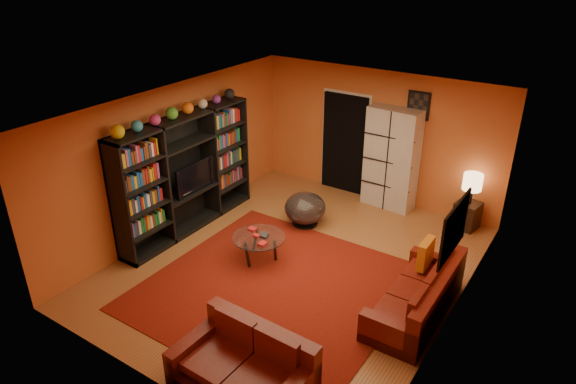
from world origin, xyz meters
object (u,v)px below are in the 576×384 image
Objects in this scene: entertainment_unit at (186,174)px; tv at (192,176)px; loveseat at (246,365)px; coffee_table at (259,239)px; sofa at (421,298)px; storage_cabinet at (392,159)px; side_table at (467,215)px; table_lamp at (473,183)px; bowl_chair at (305,208)px.

tv is at bearing 60.22° from entertainment_unit.
coffee_table is at bearing 34.74° from loveseat.
loveseat is (3.11, -2.50, -0.71)m from tv.
tv reaches higher than sofa.
entertainment_unit is 3.18× the size of tv.
storage_cabinet reaches higher than sofa.
sofa is 3.92× the size of side_table.
tv reaches higher than coffee_table.
table_lamp is (4.19, 2.66, -0.09)m from tv.
entertainment_unit is 3.95× the size of bowl_chair.
entertainment_unit is 2.23m from bowl_chair.
tv is 1.69× the size of table_lamp.
storage_cabinet reaches higher than coffee_table.
tv is at bearing 170.09° from coffee_table.
coffee_table is 3.91m from table_lamp.
table_lamp is at bearing 180.00° from side_table.
loveseat is 2.87× the size of table_lamp.
side_table is at bearing 32.97° from entertainment_unit.
table_lamp is at bearing -10.14° from loveseat.
storage_cabinet is 3.54× the size of table_lamp.
tv reaches higher than bowl_chair.
storage_cabinet is at bearing 58.53° from bowl_chair.
entertainment_unit is 3.49× the size of coffee_table.
tv reaches higher than table_lamp.
storage_cabinet reaches higher than loveseat.
table_lamp is at bearing -57.56° from tv.
sofa reaches higher than side_table.
table_lamp reaches higher than loveseat.
loveseat is 3.92m from bowl_chair.
entertainment_unit is 1.87× the size of loveseat.
side_table is at bearing 93.33° from sofa.
side_table is (1.56, -0.05, -0.74)m from storage_cabinet.
sofa is (4.41, -0.09, -0.76)m from entertainment_unit.
side_table is at bearing -10.14° from loveseat.
bowl_chair is at bearing -117.39° from storage_cabinet.
storage_cabinet is 3.96× the size of side_table.
entertainment_unit is at bearing -147.03° from table_lamp.
coffee_table is at bearing -130.45° from table_lamp.
sofa is 3.44m from storage_cabinet.
side_table is at bearing 49.55° from coffee_table.
table_lamp is (1.56, -0.05, -0.09)m from storage_cabinet.
bowl_chair is (1.71, 1.23, -0.72)m from entertainment_unit.
loveseat is at bearing -68.32° from bowl_chair.
entertainment_unit is at bearing -129.63° from storage_cabinet.
storage_cabinet is at bearing 46.29° from entertainment_unit.
side_table is 0.65m from table_lamp.
side_table is at bearing 2.17° from storage_cabinet.
coffee_table is at bearing -103.60° from storage_cabinet.
bowl_chair is 3.00m from table_lamp.
storage_cabinet is at bearing 120.80° from sofa.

